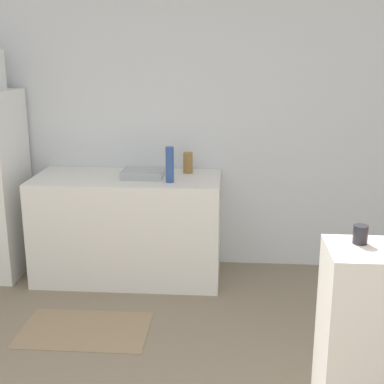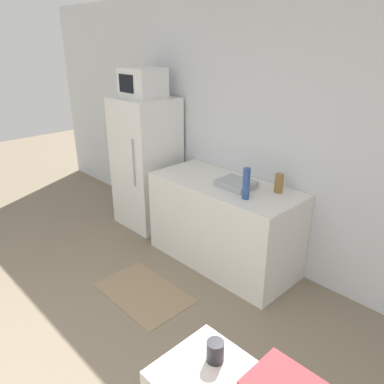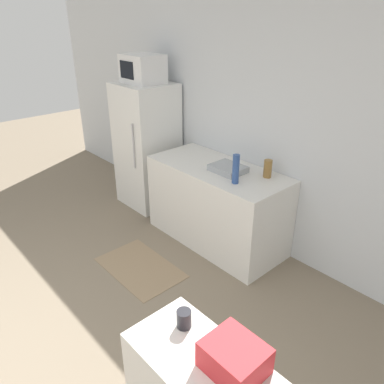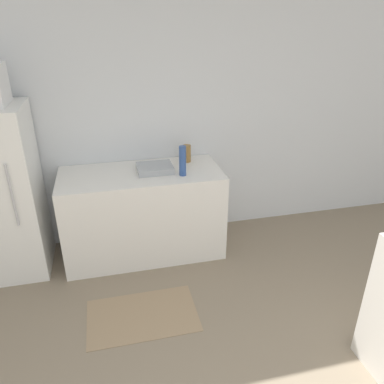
{
  "view_description": "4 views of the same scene",
  "coord_description": "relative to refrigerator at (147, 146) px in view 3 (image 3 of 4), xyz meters",
  "views": [
    {
      "loc": [
        0.53,
        -1.35,
        1.89
      ],
      "look_at": [
        0.27,
        2.22,
        0.91
      ],
      "focal_mm": 50.0,
      "sensor_mm": 36.0,
      "label": 1
    },
    {
      "loc": [
        1.88,
        0.24,
        2.16
      ],
      "look_at": [
        0.1,
        1.98,
        1.13
      ],
      "focal_mm": 35.0,
      "sensor_mm": 36.0,
      "label": 2
    },
    {
      "loc": [
        2.13,
        0.24,
        2.32
      ],
      "look_at": [
        -0.03,
        2.2,
        0.89
      ],
      "focal_mm": 35.0,
      "sensor_mm": 36.0,
      "label": 3
    },
    {
      "loc": [
        -0.6,
        -0.45,
        2.2
      ],
      "look_at": [
        0.04,
        2.19,
        0.91
      ],
      "focal_mm": 35.0,
      "sensor_mm": 36.0,
      "label": 4
    }
  ],
  "objects": [
    {
      "name": "wall_back",
      "position": [
        1.55,
        0.36,
        0.53
      ],
      "size": [
        8.0,
        0.06,
        2.6
      ],
      "primitive_type": "cube",
      "color": "silver",
      "rests_on": "ground_plane"
    },
    {
      "name": "refrigerator",
      "position": [
        0.0,
        0.0,
        0.0
      ],
      "size": [
        0.66,
        0.63,
        1.55
      ],
      "color": "white",
      "rests_on": "ground_plane"
    },
    {
      "name": "microwave",
      "position": [
        -0.0,
        -0.0,
        0.93
      ],
      "size": [
        0.46,
        0.38,
        0.32
      ],
      "color": "white",
      "rests_on": "refrigerator"
    },
    {
      "name": "counter",
      "position": [
        1.24,
        -0.01,
        -0.34
      ],
      "size": [
        1.52,
        0.68,
        0.86
      ],
      "primitive_type": "cube",
      "color": "silver",
      "rests_on": "ground_plane"
    },
    {
      "name": "sink_basin",
      "position": [
        1.38,
        -0.01,
        0.12
      ],
      "size": [
        0.33,
        0.27,
        0.06
      ],
      "primitive_type": "cube",
      "color": "#9EA3A8",
      "rests_on": "counter"
    },
    {
      "name": "bottle_tall",
      "position": [
        1.61,
        -0.16,
        0.23
      ],
      "size": [
        0.06,
        0.06,
        0.28
      ],
      "primitive_type": "cylinder",
      "color": "#2D4C8C",
      "rests_on": "counter"
    },
    {
      "name": "bottle_short",
      "position": [
        1.73,
        0.17,
        0.18
      ],
      "size": [
        0.08,
        0.08,
        0.17
      ],
      "primitive_type": "cylinder",
      "color": "olive",
      "rests_on": "counter"
    },
    {
      "name": "basket",
      "position": [
        3.02,
        -1.74,
        0.27
      ],
      "size": [
        0.24,
        0.21,
        0.13
      ],
      "primitive_type": "cube",
      "color": "red",
      "rests_on": "shelf_cabinet"
    },
    {
      "name": "jar",
      "position": [
        2.7,
        -1.74,
        0.25
      ],
      "size": [
        0.07,
        0.07,
        0.09
      ],
      "primitive_type": "cylinder",
      "color": "#232328",
      "rests_on": "shelf_cabinet"
    },
    {
      "name": "kitchen_rug",
      "position": [
        1.1,
        -0.94,
        -0.77
      ],
      "size": [
        0.88,
        0.55,
        0.01
      ],
      "primitive_type": "cube",
      "color": "#937A5B",
      "rests_on": "ground_plane"
    }
  ]
}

